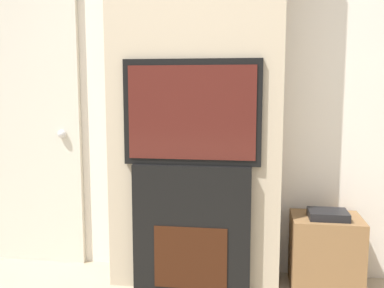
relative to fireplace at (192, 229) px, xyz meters
name	(u,v)px	position (x,y,z in m)	size (l,w,h in m)	color
wall_back	(200,80)	(0.00, 0.39, 0.94)	(6.00, 0.06, 2.70)	silver
chimney_breast	(196,79)	(0.00, 0.18, 0.94)	(1.09, 0.36, 2.70)	tan
fireplace	(192,229)	(0.00, 0.00, 0.00)	(0.73, 0.15, 0.82)	black
television	(192,113)	(0.00, 0.00, 0.74)	(0.84, 0.07, 0.64)	black
media_stand	(326,251)	(0.85, 0.16, -0.16)	(0.44, 0.34, 0.53)	brown
entry_door	(27,127)	(-1.26, 0.33, 0.60)	(0.82, 0.09, 2.02)	beige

